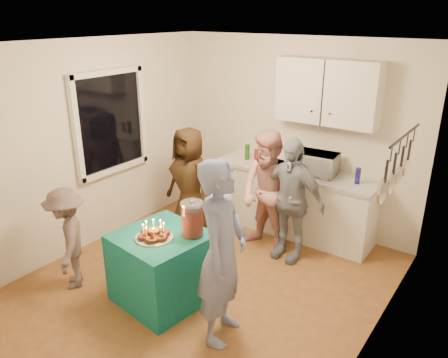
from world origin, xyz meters
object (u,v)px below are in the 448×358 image
Objects in this scene: counter at (293,202)px; punch_jar at (192,220)px; microwave at (317,164)px; woman_back_right at (290,200)px; child_near_left at (68,239)px; woman_back_left at (189,182)px; woman_back_center at (268,194)px; man_birthday at (222,253)px; party_table at (162,267)px.

counter is 2.06m from punch_jar.
microwave is 0.33× the size of woman_back_right.
counter is 2.95m from child_near_left.
woman_back_center reaches higher than woman_back_left.
woman_back_center reaches higher than punch_jar.
microwave is 0.29× the size of man_birthday.
woman_back_center is at bearing 85.04° from punch_jar.
counter is 2.36m from man_birthday.
woman_back_right is (1.40, 0.21, 0.02)m from woman_back_left.
party_table is 2.50× the size of punch_jar.
woman_back_left is at bearing -153.57° from microwave.
man_birthday is at bearing -79.64° from woman_back_right.
microwave is 1.69m from woman_back_left.
punch_jar is 1.41m from woman_back_right.
microwave reaches higher than counter.
woman_back_right is at bearing -67.26° from counter.
woman_back_center is at bearing 75.94° from party_table.
punch_jar is 0.64m from man_birthday.
man_birthday reaches higher than child_near_left.
counter is 2.59× the size of party_table.
child_near_left is (-1.26, -0.60, -0.35)m from punch_jar.
man_birthday is 1.52× the size of child_near_left.
man_birthday is at bearing -78.99° from counter.
woman_back_left reaches higher than punch_jar.
microwave is 2.39m from party_table.
woman_back_right is at bearing 89.92° from child_near_left.
child_near_left is (-1.83, -0.32, -0.30)m from man_birthday.
party_table is at bearing -94.45° from woman_back_center.
woman_back_left is at bearing 121.78° from child_near_left.
woman_back_right reaches higher than woman_back_left.
microwave is at bearing 74.73° from woman_back_center.
microwave reaches higher than party_table.
punch_jar reaches higher than counter.
woman_back_left is (-1.00, 1.13, -0.18)m from punch_jar.
man_birthday is 1.67m from woman_back_center.
woman_back_left is at bearing 31.98° from man_birthday.
child_near_left is (-1.69, -2.60, -0.47)m from microwave.
party_table is (-0.39, -2.19, -0.05)m from counter.
woman_back_left reaches higher than counter.
woman_back_left is at bearing -167.18° from woman_back_right.
woman_back_center is (-0.31, -0.67, -0.27)m from microwave.
party_table is (-0.69, -2.19, -0.67)m from microwave.
punch_jar is 1.44m from child_near_left.
counter is 2.22m from party_table.
woman_back_right is (0.27, -0.65, 0.34)m from counter.
punch_jar is 1.52m from woman_back_left.
party_table is at bearing -112.27° from microwave.
woman_back_right is (0.40, 1.34, -0.16)m from punch_jar.
man_birthday reaches higher than woman_back_left.
punch_jar is at bearing -106.81° from microwave.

